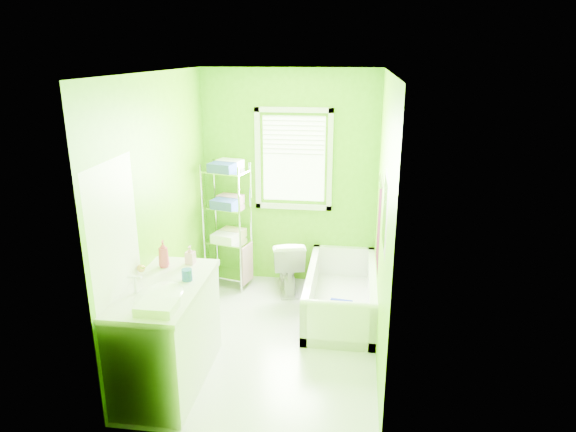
# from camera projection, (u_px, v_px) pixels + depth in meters

# --- Properties ---
(ground) EXTENTS (2.90, 2.90, 0.00)m
(ground) POSITION_uv_depth(u_px,v_px,m) (271.00, 338.00, 5.20)
(ground) COLOR silver
(ground) RESTS_ON ground
(room_envelope) EXTENTS (2.14, 2.94, 2.62)m
(room_envelope) POSITION_uv_depth(u_px,v_px,m) (269.00, 191.00, 4.73)
(room_envelope) COLOR #58AF08
(room_envelope) RESTS_ON ground
(window) EXTENTS (0.92, 0.05, 1.22)m
(window) POSITION_uv_depth(u_px,v_px,m) (294.00, 154.00, 6.04)
(window) COLOR white
(window) RESTS_ON ground
(door) EXTENTS (0.09, 0.80, 2.00)m
(door) POSITION_uv_depth(u_px,v_px,m) (120.00, 284.00, 4.09)
(door) COLOR white
(door) RESTS_ON ground
(right_wall_decor) EXTENTS (0.04, 1.48, 1.17)m
(right_wall_decor) POSITION_uv_depth(u_px,v_px,m) (381.00, 219.00, 4.64)
(right_wall_decor) COLOR #3E0719
(right_wall_decor) RESTS_ON ground
(bathtub) EXTENTS (0.74, 1.59, 0.51)m
(bathtub) POSITION_uv_depth(u_px,v_px,m) (341.00, 299.00, 5.65)
(bathtub) COLOR white
(bathtub) RESTS_ON ground
(toilet) EXTENTS (0.52, 0.73, 0.67)m
(toilet) POSITION_uv_depth(u_px,v_px,m) (287.00, 264.00, 6.14)
(toilet) COLOR white
(toilet) RESTS_ON ground
(vanity) EXTENTS (0.63, 1.22, 1.17)m
(vanity) POSITION_uv_depth(u_px,v_px,m) (167.00, 332.00, 4.38)
(vanity) COLOR white
(vanity) RESTS_ON ground
(wire_shelf_unit) EXTENTS (0.58, 0.48, 1.56)m
(wire_shelf_unit) POSITION_uv_depth(u_px,v_px,m) (229.00, 212.00, 6.11)
(wire_shelf_unit) COLOR silver
(wire_shelf_unit) RESTS_ON ground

